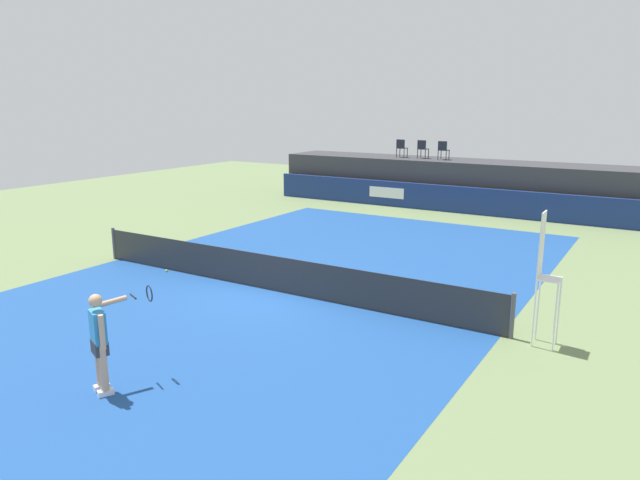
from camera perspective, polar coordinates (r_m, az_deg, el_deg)
ground_plane at (r=17.95m, az=0.98°, el=-2.39°), size 48.00×48.00×0.00m
court_inner at (r=15.55m, az=-4.66°, el=-4.91°), size 12.00×22.00×0.00m
sponsor_wall at (r=27.20m, az=12.30°, el=3.98°), size 18.00×0.22×1.20m
spectator_platform at (r=28.82m, az=13.57°, el=5.42°), size 18.00×2.80×2.20m
spectator_chair_far_left at (r=29.66m, az=7.98°, el=8.97°), size 0.44×0.44×0.89m
spectator_chair_left at (r=29.22m, az=10.01°, el=8.83°), size 0.45×0.45×0.89m
spectator_chair_center at (r=28.67m, az=11.97°, el=8.67°), size 0.44×0.44×0.89m
umpire_chair at (r=12.50m, az=21.12°, el=-2.73°), size 0.45×0.45×2.76m
tennis_net at (r=15.41m, az=-4.70°, el=-3.24°), size 12.40×0.02×0.95m
net_post_near at (r=19.60m, az=-19.51°, el=-0.31°), size 0.10×0.10×1.00m
net_post_far at (r=12.92m, az=18.31°, el=-7.06°), size 0.10×0.10×1.00m
tennis_player at (r=10.59m, az=-20.64°, el=-9.11°), size 0.59×1.26×1.77m
tennis_ball at (r=17.73m, az=-14.79°, el=-2.91°), size 0.07×0.07×0.07m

